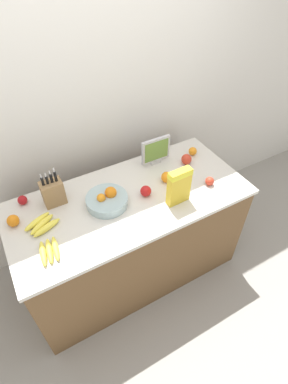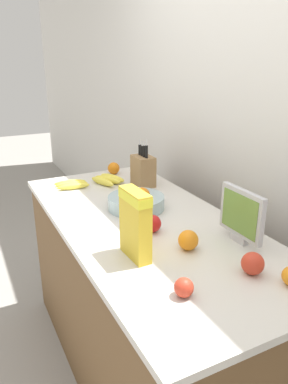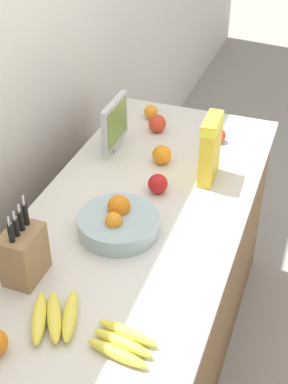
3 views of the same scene
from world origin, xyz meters
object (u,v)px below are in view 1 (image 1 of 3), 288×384
at_px(apple_near_bananas, 146,191).
at_px(orange_back_center, 167,177).
at_px(apple_middle, 22,200).
at_px(orange_front_left, 13,221).
at_px(fruit_bowl, 107,200).
at_px(banana_bunch_right, 49,251).
at_px(apple_front, 186,159).
at_px(cereal_box, 179,185).
at_px(apple_by_knife_block, 210,181).
at_px(banana_bunch_left, 42,224).
at_px(orange_front_center, 193,151).
at_px(small_monitor, 156,151).
at_px(knife_block, 53,192).

distance_m(apple_near_bananas, orange_back_center, 0.22).
relative_size(apple_middle, orange_front_left, 0.83).
bearing_deg(fruit_bowl, banana_bunch_right, -156.64).
bearing_deg(apple_near_bananas, apple_front, 18.98).
height_order(cereal_box, apple_by_knife_block, cereal_box).
bearing_deg(banana_bunch_left, fruit_bowl, -2.49).
bearing_deg(apple_front, banana_bunch_right, -165.70).
relative_size(fruit_bowl, orange_front_left, 3.67).
bearing_deg(cereal_box, banana_bunch_left, 163.39).
bearing_deg(apple_middle, apple_by_knife_block, -20.88).
bearing_deg(orange_front_center, apple_middle, 175.24).
relative_size(apple_near_bananas, orange_back_center, 0.95).
distance_m(small_monitor, apple_near_bananas, 0.39).
bearing_deg(apple_by_knife_block, apple_middle, 159.12).
relative_size(apple_by_knife_block, apple_middle, 1.00).
xyz_separation_m(cereal_box, apple_front, (0.30, 0.32, -0.11)).
bearing_deg(apple_front, orange_back_center, -157.33).
xyz_separation_m(small_monitor, apple_by_knife_block, (0.22, -0.42, -0.09)).
relative_size(apple_front, orange_front_left, 1.06).
bearing_deg(apple_by_knife_block, small_monitor, 117.64).
relative_size(knife_block, orange_back_center, 3.50).
height_order(apple_by_knife_block, orange_back_center, orange_back_center).
distance_m(apple_by_knife_block, apple_front, 0.29).
bearing_deg(banana_bunch_left, orange_front_left, 145.96).
bearing_deg(orange_back_center, knife_block, 166.19).
height_order(small_monitor, apple_near_bananas, small_monitor).
bearing_deg(orange_front_center, knife_block, 179.17).
height_order(knife_block, cereal_box, knife_block).
relative_size(banana_bunch_right, apple_by_knife_block, 2.95).
relative_size(apple_near_bananas, apple_middle, 1.21).
xyz_separation_m(small_monitor, fruit_bowl, (-0.53, -0.23, -0.09)).
distance_m(apple_front, orange_front_left, 1.35).
bearing_deg(banana_bunch_right, fruit_bowl, 23.36).
bearing_deg(knife_block, apple_middle, 154.09).
height_order(banana_bunch_right, apple_near_bananas, apple_near_bananas).
relative_size(orange_back_center, orange_front_center, 1.21).
xyz_separation_m(banana_bunch_left, apple_middle, (-0.06, 0.27, 0.01)).
xyz_separation_m(apple_near_bananas, apple_middle, (-0.79, 0.35, -0.01)).
distance_m(cereal_box, apple_by_knife_block, 0.33).
bearing_deg(cereal_box, orange_back_center, 76.52).
relative_size(small_monitor, apple_by_knife_block, 3.69).
distance_m(apple_by_knife_block, orange_back_center, 0.32).
distance_m(small_monitor, apple_front, 0.26).
bearing_deg(small_monitor, banana_bunch_right, -156.61).
distance_m(apple_by_knife_block, apple_near_bananas, 0.49).
bearing_deg(apple_by_knife_block, apple_front, 90.56).
bearing_deg(orange_back_center, apple_near_bananas, -165.77).
height_order(small_monitor, cereal_box, cereal_box).
distance_m(banana_bunch_right, orange_back_center, 0.98).
xyz_separation_m(knife_block, apple_middle, (-0.20, 0.10, -0.06)).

